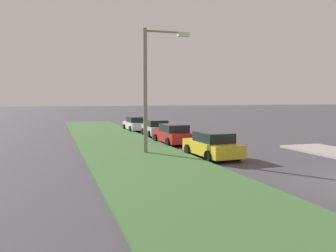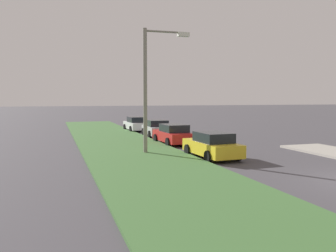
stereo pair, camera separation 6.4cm
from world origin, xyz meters
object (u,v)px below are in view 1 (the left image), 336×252
object	(u,v)px
parked_car_silver	(156,128)
parked_car_white	(136,124)
parked_car_red	(173,134)
streetlight	(151,81)
parked_car_yellow	(212,145)

from	to	relation	value
parked_car_silver	parked_car_white	xyz separation A→B (m)	(5.70, 0.53, 0.00)
parked_car_red	parked_car_silver	bearing A→B (deg)	-5.48
parked_car_silver	streetlight	bearing A→B (deg)	164.48
parked_car_silver	parked_car_white	distance (m)	5.73
parked_car_red	streetlight	size ratio (longest dim) A/B	0.58
parked_car_red	streetlight	xyz separation A→B (m)	(-4.04, 2.80, 3.67)
parked_car_red	streetlight	distance (m)	6.14
parked_car_silver	parked_car_white	bearing A→B (deg)	7.77
parked_car_white	streetlight	size ratio (longest dim) A/B	0.58
parked_car_yellow	parked_car_white	xyz separation A→B (m)	(17.65, 0.36, 0.00)
parked_car_yellow	streetlight	xyz separation A→B (m)	(2.42, 2.92, 3.67)
parked_car_yellow	parked_car_white	bearing A→B (deg)	-1.17
streetlight	parked_car_silver	bearing A→B (deg)	-17.99
parked_car_yellow	parked_car_white	size ratio (longest dim) A/B	1.00
parked_car_red	parked_car_silver	distance (m)	5.50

